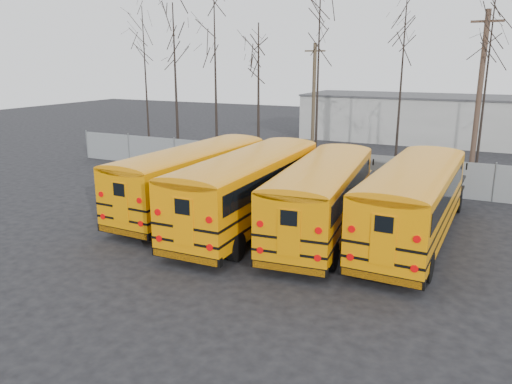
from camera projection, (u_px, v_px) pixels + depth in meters
The scene contains 16 objects.
ground at pixel (254, 254), 19.09m from camera, with size 120.00×120.00×0.00m, color black.
fence at pixel (344, 169), 29.27m from camera, with size 40.00×0.04×2.00m, color gray.
distant_building at pixel (428, 119), 45.56m from camera, with size 22.00×8.00×4.00m, color #B6B5B0.
bus_a at pixel (195, 173), 24.10m from camera, with size 3.09×11.70×3.25m.
bus_b at pixel (251, 183), 21.78m from camera, with size 2.97×12.15×3.39m.
bus_c at pixel (324, 191), 20.87m from camera, with size 3.79×11.73×3.23m.
bus_d at pixel (415, 196), 19.95m from camera, with size 3.01×11.86×3.30m.
utility_pole_left at pixel (314, 101), 36.36m from camera, with size 1.49×0.32×8.39m.
utility_pole_right at pixel (479, 96), 29.19m from camera, with size 1.78×0.31×9.99m.
tree_0 at pixel (146, 80), 40.34m from camera, with size 0.26×0.26×11.29m, color black.
tree_1 at pixel (176, 81), 38.32m from camera, with size 0.26×0.26×11.34m, color black.
tree_2 at pixel (216, 82), 36.37m from camera, with size 0.26×0.26×11.25m, color black.
tree_3 at pixel (258, 98), 32.97m from camera, with size 0.26×0.26×9.52m, color black.
tree_4 at pixel (318, 78), 32.63m from camera, with size 0.26×0.26×12.13m, color black.
tree_5 at pixel (401, 90), 31.85m from camera, with size 0.26×0.26×10.74m, color black.
tree_6 at pixel (485, 89), 28.96m from camera, with size 0.26×0.26×11.16m, color black.
Camera 1 is at (7.85, -16.03, 7.17)m, focal length 35.00 mm.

